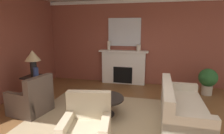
# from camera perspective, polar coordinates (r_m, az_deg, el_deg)

# --- Properties ---
(ground_plane) EXTENTS (9.12, 9.12, 0.00)m
(ground_plane) POSITION_cam_1_polar(r_m,az_deg,el_deg) (4.42, 4.41, -16.02)
(ground_plane) COLOR brown
(wall_fireplace) EXTENTS (7.62, 0.12, 3.06)m
(wall_fireplace) POSITION_cam_1_polar(r_m,az_deg,el_deg) (6.97, 8.66, 7.38)
(wall_fireplace) COLOR brown
(wall_fireplace) RESTS_ON ground_plane
(crown_moulding) EXTENTS (7.62, 0.08, 0.12)m
(crown_moulding) POSITION_cam_1_polar(r_m,az_deg,el_deg) (6.93, 9.00, 19.36)
(crown_moulding) COLOR white
(area_rug) EXTENTS (3.27, 2.55, 0.01)m
(area_rug) POSITION_cam_1_polar(r_m,az_deg,el_deg) (4.66, -2.76, -14.33)
(area_rug) COLOR tan
(area_rug) RESTS_ON ground_plane
(fireplace) EXTENTS (1.80, 0.35, 1.25)m
(fireplace) POSITION_cam_1_polar(r_m,az_deg,el_deg) (6.97, 3.50, -0.30)
(fireplace) COLOR white
(fireplace) RESTS_ON ground_plane
(mantel_mirror) EXTENTS (1.20, 0.04, 1.01)m
(mantel_mirror) POSITION_cam_1_polar(r_m,az_deg,el_deg) (6.94, 3.82, 10.59)
(mantel_mirror) COLOR silver
(sofa) EXTENTS (0.93, 2.11, 0.85)m
(sofa) POSITION_cam_1_polar(r_m,az_deg,el_deg) (4.50, 20.17, -11.98)
(sofa) COLOR beige
(sofa) RESTS_ON ground_plane
(armchair_near_window) EXTENTS (0.92, 0.92, 0.95)m
(armchair_near_window) POSITION_cam_1_polar(r_m,az_deg,el_deg) (5.04, -23.39, -9.53)
(armchair_near_window) COLOR brown
(armchair_near_window) RESTS_ON ground_plane
(armchair_facing_fireplace) EXTENTS (0.93, 0.93, 0.95)m
(armchair_facing_fireplace) POSITION_cam_1_polar(r_m,az_deg,el_deg) (3.42, -7.77, -19.17)
(armchair_facing_fireplace) COLOR #C1B293
(armchair_facing_fireplace) RESTS_ON ground_plane
(coffee_table) EXTENTS (1.00, 1.00, 0.45)m
(coffee_table) POSITION_cam_1_polar(r_m,az_deg,el_deg) (4.52, -2.81, -10.59)
(coffee_table) COLOR black
(coffee_table) RESTS_ON ground_plane
(side_table) EXTENTS (0.56, 0.56, 0.70)m
(side_table) POSITION_cam_1_polar(r_m,az_deg,el_deg) (5.90, -22.43, -5.41)
(side_table) COLOR black
(side_table) RESTS_ON ground_plane
(table_lamp) EXTENTS (0.44, 0.44, 0.75)m
(table_lamp) POSITION_cam_1_polar(r_m,az_deg,el_deg) (5.72, -23.08, 2.51)
(table_lamp) COLOR black
(table_lamp) RESTS_ON side_table
(vase_mantel_left) EXTENTS (0.11, 0.11, 0.33)m
(vase_mantel_left) POSITION_cam_1_polar(r_m,az_deg,el_deg) (6.91, -1.01, 6.55)
(vase_mantel_left) COLOR beige
(vase_mantel_left) RESTS_ON fireplace
(vase_on_side_table) EXTENTS (0.14, 0.14, 0.29)m
(vase_on_side_table) POSITION_cam_1_polar(r_m,az_deg,el_deg) (5.61, -22.25, -1.57)
(vase_on_side_table) COLOR navy
(vase_on_side_table) RESTS_ON side_table
(vase_mantel_right) EXTENTS (0.15, 0.15, 0.22)m
(vase_mantel_right) POSITION_cam_1_polar(r_m,az_deg,el_deg) (6.73, 8.15, 5.83)
(vase_mantel_right) COLOR beige
(vase_mantel_right) RESTS_ON fireplace
(book_red_cover) EXTENTS (0.29, 0.26, 0.05)m
(book_red_cover) POSITION_cam_1_polar(r_m,az_deg,el_deg) (4.66, -4.06, -8.08)
(book_red_cover) COLOR tan
(book_red_cover) RESTS_ON coffee_table
(book_art_folio) EXTENTS (0.29, 0.23, 0.04)m
(book_art_folio) POSITION_cam_1_polar(r_m,az_deg,el_deg) (4.47, -2.60, -8.31)
(book_art_folio) COLOR tan
(book_art_folio) RESTS_ON coffee_table
(potted_plant) EXTENTS (0.56, 0.56, 0.83)m
(potted_plant) POSITION_cam_1_polar(r_m,az_deg,el_deg) (6.53, 27.27, -3.39)
(potted_plant) COLOR #BCB29E
(potted_plant) RESTS_ON ground_plane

